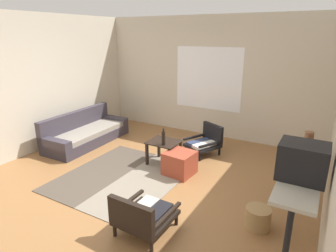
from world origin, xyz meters
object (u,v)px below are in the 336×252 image
coffee_table (164,146)px  armchair_striped_foreground (142,215)px  clay_vase (307,149)px  glass_bottle (163,138)px  crt_television (302,161)px  console_shelf (301,177)px  wicker_basket (258,218)px  ottoman_orange (180,163)px  couch (86,133)px  armchair_by_window (206,141)px

coffee_table → armchair_striped_foreground: 1.97m
coffee_table → clay_vase: bearing=-12.3°
glass_bottle → crt_television: bearing=-23.0°
console_shelf → clay_vase: clay_vase is taller
console_shelf → glass_bottle: size_ratio=5.56×
clay_vase → glass_bottle: size_ratio=1.12×
wicker_basket → console_shelf: bearing=16.3°
coffee_table → crt_television: bearing=-25.3°
coffee_table → ottoman_orange: coffee_table is taller
couch → ottoman_orange: 2.50m
console_shelf → crt_television: 0.37m
ottoman_orange → crt_television: bearing=-25.2°
glass_bottle → ottoman_orange: bearing=-10.9°
coffee_table → armchair_striped_foreground: armchair_striped_foreground is taller
crt_television → console_shelf: bearing=89.2°
armchair_by_window → glass_bottle: 1.09m
couch → console_shelf: 4.52m
couch → wicker_basket: size_ratio=6.39×
armchair_by_window → console_shelf: 2.58m
crt_television → ottoman_orange: bearing=154.8°
armchair_by_window → clay_vase: 2.40m
armchair_striped_foreground → ottoman_orange: size_ratio=1.41×
couch → clay_vase: clay_vase is taller
coffee_table → console_shelf: size_ratio=0.32×
armchair_by_window → ottoman_orange: armchair_by_window is taller
clay_vase → wicker_basket: size_ratio=1.09×
armchair_by_window → console_shelf: console_shelf is taller
glass_bottle → clay_vase: bearing=-9.2°
glass_bottle → wicker_basket: (1.87, -0.86, -0.43)m
armchair_by_window → console_shelf: size_ratio=0.45×
ottoman_orange → armchair_by_window: bearing=87.9°
couch → ottoman_orange: size_ratio=4.28×
glass_bottle → wicker_basket: bearing=-24.6°
armchair_striped_foreground → console_shelf: 1.89m
console_shelf → crt_television: crt_television is taller
coffee_table → armchair_by_window: armchair_by_window is taller
armchair_striped_foreground → ottoman_orange: 1.63m
coffee_table → clay_vase: size_ratio=1.62×
couch → armchair_by_window: couch is taller
armchair_striped_foreground → glass_bottle: bearing=112.8°
coffee_table → ottoman_orange: size_ratio=1.18×
crt_television → glass_bottle: 2.50m
couch → glass_bottle: bearing=-5.6°
armchair_striped_foreground → console_shelf: bearing=30.6°
ottoman_orange → glass_bottle: glass_bottle is taller
ottoman_orange → console_shelf: console_shelf is taller
clay_vase → wicker_basket: (-0.40, -0.49, -0.83)m
couch → console_shelf: size_ratio=1.17×
console_shelf → wicker_basket: 0.74m
couch → glass_bottle: 2.16m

